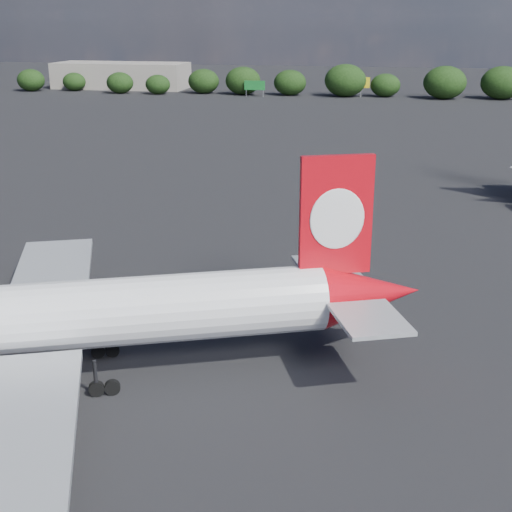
# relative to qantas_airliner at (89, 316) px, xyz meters

# --- Properties ---
(ground) EXTENTS (500.00, 500.00, 0.00)m
(ground) POSITION_rel_qantas_airliner_xyz_m (-5.78, 50.93, -4.26)
(ground) COLOR black
(ground) RESTS_ON ground
(qantas_airliner) EXTENTS (41.09, 39.56, 13.98)m
(qantas_airliner) POSITION_rel_qantas_airliner_xyz_m (0.00, 0.00, 0.00)
(qantas_airliner) COLOR white
(qantas_airliner) RESTS_ON ground
(terminal_building) EXTENTS (42.00, 16.00, 8.00)m
(terminal_building) POSITION_rel_qantas_airliner_xyz_m (-70.78, 182.93, -0.26)
(terminal_building) COLOR gray
(terminal_building) RESTS_ON ground
(highway_sign) EXTENTS (6.00, 0.30, 4.50)m
(highway_sign) POSITION_rel_qantas_airliner_xyz_m (-23.78, 166.93, -1.13)
(highway_sign) COLOR #166F28
(highway_sign) RESTS_ON ground
(billboard_yellow) EXTENTS (5.00, 0.30, 5.50)m
(billboard_yellow) POSITION_rel_qantas_airliner_xyz_m (6.22, 172.93, -0.39)
(billboard_yellow) COLOR yellow
(billboard_yellow) RESTS_ON ground
(horizon_treeline) EXTENTS (202.95, 16.38, 9.25)m
(horizon_treeline) POSITION_rel_qantas_airliner_xyz_m (22.29, 171.31, -0.15)
(horizon_treeline) COLOR black
(horizon_treeline) RESTS_ON ground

